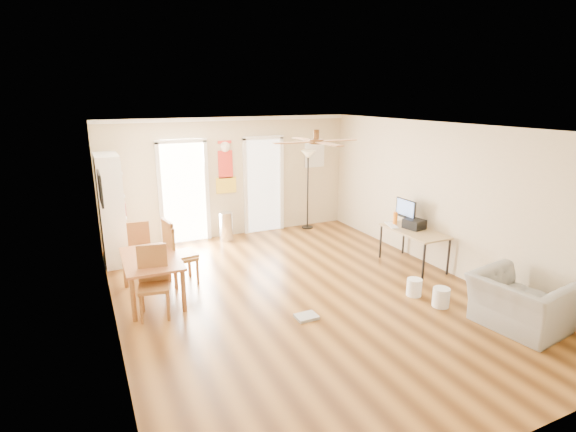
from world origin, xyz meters
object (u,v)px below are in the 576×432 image
dining_chair_far (139,244)px  torchiere_lamp (308,190)px  dining_table (153,278)px  wastebasket_b (441,297)px  dining_chair_near (153,283)px  trash_can (226,227)px  bookshelf (111,209)px  printer (414,224)px  dining_chair_right_a (181,251)px  armchair (519,303)px  computer_desk (413,248)px  wastebasket_a (414,287)px  dining_chair_right_b (182,254)px

dining_chair_far → torchiere_lamp: torchiere_lamp is taller
dining_table → wastebasket_b: size_ratio=4.69×
dining_table → dining_chair_near: size_ratio=1.35×
dining_chair_far → trash_can: size_ratio=1.45×
bookshelf → dining_chair_near: size_ratio=2.02×
printer → dining_chair_right_a: bearing=155.1°
armchair → dining_chair_near: bearing=53.3°
dining_table → computer_desk: (4.53, -0.62, 0.00)m
bookshelf → armchair: bookshelf is taller
bookshelf → dining_table: (0.38, -1.93, -0.68)m
computer_desk → dining_chair_near: bearing=179.6°
trash_can → armchair: size_ratio=0.56×
dining_chair_near → dining_table: bearing=94.1°
wastebasket_b → wastebasket_a: bearing=103.1°
dining_chair_near → trash_can: 3.46m
dining_chair_near → wastebasket_b: (3.89, -1.50, -0.36)m
bookshelf → computer_desk: (4.91, -2.56, -0.68)m
dining_chair_right_a → torchiere_lamp: (3.36, 1.87, 0.37)m
dining_chair_near → computer_desk: size_ratio=0.79×
dining_chair_far → wastebasket_b: dining_chair_far is taller
torchiere_lamp → dining_chair_right_b: bearing=-149.9°
trash_can → computer_desk: bearing=-47.4°
dining_chair_right_a → wastebasket_b: size_ratio=3.78×
dining_chair_near → dining_chair_far: dining_chair_near is taller
dining_chair_right_b → dining_chair_far: bearing=22.2°
torchiere_lamp → printer: size_ratio=5.37×
dining_chair_right_a → dining_chair_near: dining_chair_right_a is taller
wastebasket_a → bookshelf: bearing=138.9°
dining_table → computer_desk: bearing=-7.8°
dining_chair_far → computer_desk: (4.54, -2.02, -0.11)m
dining_chair_far → printer: (4.61, -1.93, 0.31)m
dining_chair_near → bookshelf: bearing=107.6°
dining_chair_right_a → printer: (4.05, -1.00, 0.22)m
printer → bookshelf: bearing=142.7°
torchiere_lamp → computer_desk: size_ratio=1.44×
dining_chair_right_a → computer_desk: bearing=-113.6°
dining_chair_far → wastebasket_a: size_ratio=3.32×
armchair → torchiere_lamp: bearing=-3.6°
dining_table → dining_chair_right_a: 0.75m
armchair → trash_can: bearing=16.9°
bookshelf → trash_can: (2.26, 0.32, -0.70)m
trash_can → torchiere_lamp: 2.12m
torchiere_lamp → dining_chair_right_a: bearing=-150.9°
bookshelf → dining_chair_far: bookshelf is taller
trash_can → printer: printer is taller
dining_chair_right_a → computer_desk: (3.98, -1.09, -0.20)m
bookshelf → trash_can: bearing=-10.0°
bookshelf → armchair: size_ratio=1.83×
dining_chair_right_a → dining_table: bearing=122.0°
torchiere_lamp → armchair: (0.39, -5.34, -0.55)m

